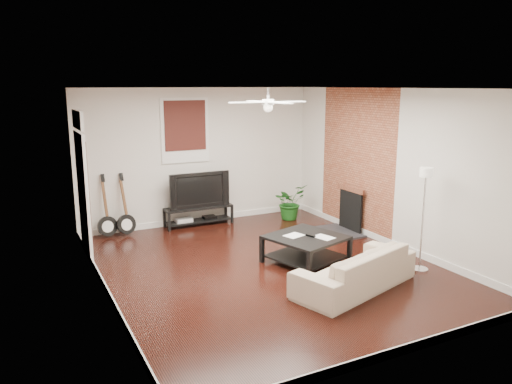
# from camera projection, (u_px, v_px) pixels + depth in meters

# --- Properties ---
(room) EXTENTS (5.01, 6.01, 2.81)m
(room) POSITION_uv_depth(u_px,v_px,m) (268.00, 181.00, 7.63)
(room) COLOR black
(room) RESTS_ON ground
(brick_accent) EXTENTS (0.02, 2.20, 2.80)m
(brick_accent) POSITION_uv_depth(u_px,v_px,m) (356.00, 161.00, 9.60)
(brick_accent) COLOR brown
(brick_accent) RESTS_ON floor
(fireplace) EXTENTS (0.80, 1.10, 0.92)m
(fireplace) POSITION_uv_depth(u_px,v_px,m) (343.00, 210.00, 9.67)
(fireplace) COLOR black
(fireplace) RESTS_ON floor
(window_back) EXTENTS (1.00, 0.06, 1.30)m
(window_back) POSITION_uv_depth(u_px,v_px,m) (185.00, 131.00, 9.97)
(window_back) COLOR #3B1510
(window_back) RESTS_ON wall_back
(door_left) EXTENTS (0.08, 1.00, 2.50)m
(door_left) POSITION_uv_depth(u_px,v_px,m) (83.00, 183.00, 8.23)
(door_left) COLOR white
(door_left) RESTS_ON wall_left
(tv_stand) EXTENTS (1.41, 0.38, 0.40)m
(tv_stand) POSITION_uv_depth(u_px,v_px,m) (199.00, 216.00, 10.25)
(tv_stand) COLOR black
(tv_stand) RESTS_ON floor
(tv) EXTENTS (1.26, 0.17, 0.73)m
(tv) POSITION_uv_depth(u_px,v_px,m) (198.00, 189.00, 10.15)
(tv) COLOR black
(tv) RESTS_ON tv_stand
(coffee_table) EXTENTS (1.34, 1.34, 0.45)m
(coffee_table) POSITION_uv_depth(u_px,v_px,m) (306.00, 249.00, 8.08)
(coffee_table) COLOR black
(coffee_table) RESTS_ON floor
(sofa) EXTENTS (2.15, 1.33, 0.59)m
(sofa) POSITION_uv_depth(u_px,v_px,m) (355.00, 268.00, 7.05)
(sofa) COLOR tan
(sofa) RESTS_ON floor
(floor_lamp) EXTENTS (0.34, 0.34, 1.64)m
(floor_lamp) POSITION_uv_depth(u_px,v_px,m) (423.00, 220.00, 7.62)
(floor_lamp) COLOR white
(floor_lamp) RESTS_ON floor
(potted_plant) EXTENTS (0.82, 0.76, 0.75)m
(potted_plant) POSITION_uv_depth(u_px,v_px,m) (290.00, 202.00, 10.68)
(potted_plant) COLOR #185418
(potted_plant) RESTS_ON floor
(guitar_left) EXTENTS (0.42, 0.33, 1.23)m
(guitar_left) POSITION_uv_depth(u_px,v_px,m) (106.00, 206.00, 9.32)
(guitar_left) COLOR black
(guitar_left) RESTS_ON floor
(guitar_right) EXTENTS (0.44, 0.36, 1.23)m
(guitar_right) POSITION_uv_depth(u_px,v_px,m) (125.00, 205.00, 9.45)
(guitar_right) COLOR black
(guitar_right) RESTS_ON floor
(ceiling_fan) EXTENTS (1.24, 1.24, 0.32)m
(ceiling_fan) POSITION_uv_depth(u_px,v_px,m) (268.00, 102.00, 7.38)
(ceiling_fan) COLOR white
(ceiling_fan) RESTS_ON ceiling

